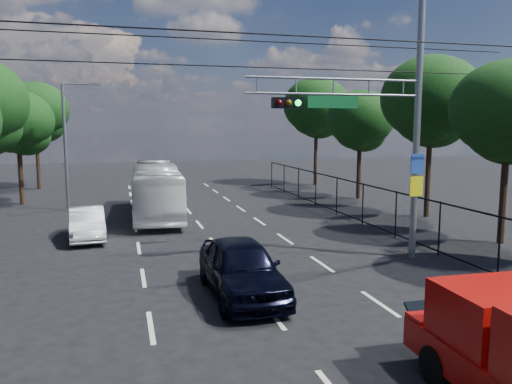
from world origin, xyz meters
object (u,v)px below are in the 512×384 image
object	(u,v)px
navy_hatchback	(242,268)
signal_mast	(387,110)
white_bus	(156,190)
white_van	(87,223)

from	to	relation	value
navy_hatchback	signal_mast	bearing A→B (deg)	21.94
signal_mast	navy_hatchback	xyz separation A→B (m)	(-5.69, -2.38, -4.44)
signal_mast	white_bus	bearing A→B (deg)	122.80
white_van	navy_hatchback	bearing A→B (deg)	-66.29
white_bus	white_van	size ratio (longest dim) A/B	2.51
navy_hatchback	white_van	bearing A→B (deg)	117.41
signal_mast	white_bus	world-z (taller)	signal_mast
white_bus	white_van	world-z (taller)	white_bus
navy_hatchback	white_bus	xyz separation A→B (m)	(-1.41, 13.40, 0.58)
navy_hatchback	white_bus	bearing A→B (deg)	95.26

